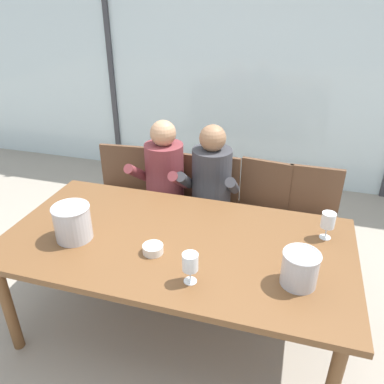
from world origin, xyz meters
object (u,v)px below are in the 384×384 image
object	(u,v)px
dining_table	(176,249)
wine_glass_by_left_taster	(190,263)
chair_near_window_right	(311,214)
ice_bucket_primary	(300,268)
person_charcoal_jacket	(209,189)
tasting_bowl	(153,249)
wine_glass_near_bucket	(328,221)
chair_left_of_center	(166,195)
chair_center	(211,199)
chair_right_of_center	(261,206)
ice_bucket_secondary	(72,222)
person_maroon_top	(161,183)
chair_near_curtain	(121,187)

from	to	relation	value
dining_table	wine_glass_by_left_taster	world-z (taller)	wine_glass_by_left_taster
chair_near_window_right	ice_bucket_primary	bearing A→B (deg)	-94.25
person_charcoal_jacket	wine_glass_by_left_taster	distance (m)	1.19
ice_bucket_primary	wine_glass_by_left_taster	distance (m)	0.56
tasting_bowl	wine_glass_near_bucket	bearing A→B (deg)	24.57
chair_left_of_center	dining_table	bearing A→B (deg)	-63.13
dining_table	chair_near_window_right	bearing A→B (deg)	49.65
wine_glass_by_left_taster	chair_center	bearing A→B (deg)	98.78
dining_table	wine_glass_near_bucket	xyz separation A→B (m)	(0.87, 0.28, 0.19)
wine_glass_near_bucket	chair_right_of_center	bearing A→B (deg)	123.56
ice_bucket_primary	tasting_bowl	size ratio (longest dim) A/B	1.61
chair_near_window_right	wine_glass_by_left_taster	bearing A→B (deg)	-115.70
tasting_bowl	wine_glass_near_bucket	world-z (taller)	wine_glass_near_bucket
ice_bucket_secondary	chair_left_of_center	bearing A→B (deg)	79.95
chair_near_window_right	ice_bucket_primary	xyz separation A→B (m)	(-0.09, -1.15, 0.34)
ice_bucket_primary	wine_glass_by_left_taster	world-z (taller)	ice_bucket_primary
ice_bucket_secondary	wine_glass_near_bucket	world-z (taller)	ice_bucket_secondary
chair_near_window_right	person_charcoal_jacket	distance (m)	0.84
person_maroon_top	wine_glass_near_bucket	size ratio (longest dim) A/B	6.82
chair_near_curtain	person_charcoal_jacket	distance (m)	0.88
chair_center	wine_glass_by_left_taster	bearing A→B (deg)	-78.22
chair_right_of_center	person_charcoal_jacket	xyz separation A→B (m)	(-0.40, -0.15, 0.17)
chair_near_curtain	chair_right_of_center	distance (m)	1.26
chair_right_of_center	wine_glass_by_left_taster	distance (m)	1.38
dining_table	chair_center	world-z (taller)	chair_center
chair_near_window_right	person_maroon_top	world-z (taller)	person_maroon_top
chair_left_of_center	tasting_bowl	size ratio (longest dim) A/B	7.21
chair_center	person_charcoal_jacket	world-z (taller)	person_charcoal_jacket
ice_bucket_primary	ice_bucket_secondary	bearing A→B (deg)	178.37
dining_table	person_maroon_top	distance (m)	0.92
ice_bucket_primary	chair_left_of_center	bearing A→B (deg)	135.12
wine_glass_near_bucket	chair_center	bearing A→B (deg)	141.93
chair_near_window_right	person_maroon_top	xyz separation A→B (m)	(-1.22, -0.14, 0.17)
chair_near_curtain	wine_glass_near_bucket	distance (m)	1.88
chair_right_of_center	person_maroon_top	distance (m)	0.85
chair_left_of_center	ice_bucket_primary	size ratio (longest dim) A/B	4.46
tasting_bowl	chair_right_of_center	bearing A→B (deg)	66.41
chair_near_curtain	chair_center	xyz separation A→B (m)	(0.84, 0.01, 0.00)
person_maroon_top	wine_glass_by_left_taster	distance (m)	1.32
person_charcoal_jacket	ice_bucket_primary	world-z (taller)	person_charcoal_jacket
ice_bucket_primary	dining_table	bearing A→B (deg)	165.25
tasting_bowl	chair_center	bearing A→B (deg)	86.19
chair_near_window_right	tasting_bowl	bearing A→B (deg)	-128.82
ice_bucket_secondary	ice_bucket_primary	bearing A→B (deg)	-1.63
chair_near_curtain	person_charcoal_jacket	bearing A→B (deg)	-14.47
person_charcoal_jacket	wine_glass_by_left_taster	xyz separation A→B (m)	(0.18, -1.16, 0.18)
dining_table	chair_near_curtain	bearing A→B (deg)	131.54
chair_center	wine_glass_near_bucket	xyz separation A→B (m)	(0.88, -0.69, 0.36)
chair_center	ice_bucket_secondary	distance (m)	1.32
chair_left_of_center	chair_near_window_right	size ratio (longest dim) A/B	1.00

